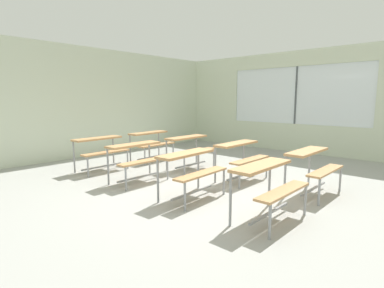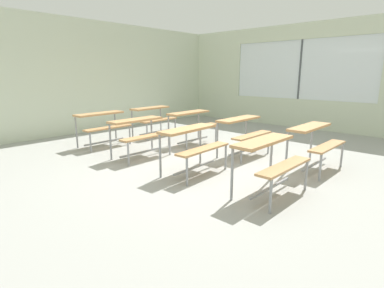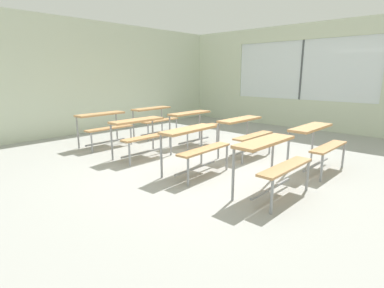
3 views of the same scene
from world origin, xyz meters
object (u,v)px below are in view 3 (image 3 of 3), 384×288
desk_bench_r2c1 (193,120)px  desk_bench_r3c0 (104,122)px  desk_bench_r1c0 (194,140)px  desk_bench_r1c1 (244,128)px  desk_bench_r2c0 (141,129)px  desk_bench_r3c1 (155,115)px  desk_bench_r0c1 (317,138)px  desk_bench_r0c0 (272,155)px

desk_bench_r2c1 → desk_bench_r3c0: same height
desk_bench_r1c0 → desk_bench_r1c1: same height
desk_bench_r2c0 → desk_bench_r1c1: bearing=-44.2°
desk_bench_r2c0 → desk_bench_r3c1: same height
desk_bench_r0c1 → desk_bench_r0c0: bearing=179.6°
desk_bench_r0c1 → desk_bench_r2c1: same height
desk_bench_r0c0 → desk_bench_r0c1: 1.49m
desk_bench_r1c1 → desk_bench_r3c1: bearing=88.8°
desk_bench_r0c0 → desk_bench_r1c0: (-0.03, 1.35, 0.00)m
desk_bench_r2c0 → desk_bench_r0c1: bearing=-61.8°
desk_bench_r0c0 → desk_bench_r1c1: (1.43, 1.36, 0.00)m
desk_bench_r3c0 → desk_bench_r2c0: bearing=-92.0°
desk_bench_r2c1 → desk_bench_r3c1: size_ratio=0.98×
desk_bench_r1c1 → desk_bench_r3c1: size_ratio=0.98×
desk_bench_r0c1 → desk_bench_r1c0: size_ratio=0.98×
desk_bench_r1c1 → desk_bench_r2c1: same height
desk_bench_r1c0 → desk_bench_r0c1: bearing=-44.6°
desk_bench_r0c1 → desk_bench_r3c0: bearing=110.4°
desk_bench_r1c0 → desk_bench_r2c1: bearing=40.6°
desk_bench_r3c0 → desk_bench_r3c1: size_ratio=0.99×
desk_bench_r2c0 → desk_bench_r0c0: bearing=-89.9°
desk_bench_r2c0 → desk_bench_r2c1: same height
desk_bench_r0c0 → desk_bench_r1c0: size_ratio=0.98×
desk_bench_r0c0 → desk_bench_r0c1: (1.49, -0.02, 0.00)m
desk_bench_r0c1 → desk_bench_r1c1: size_ratio=1.00×
desk_bench_r1c0 → desk_bench_r2c0: size_ratio=1.02×
desk_bench_r2c1 → desk_bench_r3c0: (-1.48, 1.34, 0.00)m
desk_bench_r0c1 → desk_bench_r2c0: bearing=119.0°
desk_bench_r3c0 → desk_bench_r2c1: bearing=-43.8°
desk_bench_r1c1 → desk_bench_r0c0: bearing=-136.7°
desk_bench_r1c0 → desk_bench_r2c1: (1.51, 1.42, 0.00)m
desk_bench_r3c1 → desk_bench_r0c1: bearing=-92.5°
desk_bench_r1c0 → desk_bench_r3c1: size_ratio=1.00×
desk_bench_r0c0 → desk_bench_r2c1: (1.47, 2.77, 0.00)m
desk_bench_r0c0 → desk_bench_r1c0: bearing=91.8°
desk_bench_r1c0 → desk_bench_r2c1: same height
desk_bench_r0c0 → desk_bench_r1c1: 1.98m
desk_bench_r1c1 → desk_bench_r2c1: 1.41m
desk_bench_r0c1 → desk_bench_r1c1: same height
desk_bench_r1c1 → desk_bench_r3c0: same height
desk_bench_r0c1 → desk_bench_r1c1: bearing=93.0°
desk_bench_r1c1 → desk_bench_r3c0: size_ratio=0.99×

